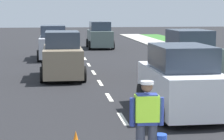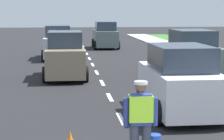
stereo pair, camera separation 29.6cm
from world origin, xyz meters
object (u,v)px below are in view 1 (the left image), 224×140
object	(u,v)px
road_worker	(148,119)
car_oncoming_lead	(62,57)
car_outgoing_ahead	(180,82)
car_parked_far	(188,55)
car_outgoing_far	(100,36)
car_oncoming_second	(53,43)

from	to	relation	value
road_worker	car_oncoming_lead	distance (m)	11.23
road_worker	car_outgoing_ahead	xyz separation A→B (m)	(1.86, 4.05, 0.01)
car_parked_far	car_outgoing_far	xyz separation A→B (m)	(-2.42, 15.11, -0.02)
car_outgoing_far	car_parked_far	bearing A→B (deg)	-80.91
car_oncoming_lead	road_worker	bearing A→B (deg)	-82.67
car_oncoming_second	car_outgoing_far	xyz separation A→B (m)	(3.62, 6.89, 0.01)
car_outgoing_ahead	car_oncoming_second	distance (m)	15.29
road_worker	car_outgoing_ahead	bearing A→B (deg)	65.33
car_oncoming_second	car_oncoming_lead	size ratio (longest dim) A/B	1.12
car_parked_far	car_outgoing_far	world-z (taller)	car_parked_far
road_worker	car_oncoming_lead	world-z (taller)	car_oncoming_lead
car_parked_far	car_oncoming_lead	distance (m)	5.64
road_worker	car_outgoing_ahead	size ratio (longest dim) A/B	0.42
road_worker	car_outgoing_far	bearing A→B (deg)	86.06
car_oncoming_lead	car_outgoing_far	distance (m)	14.98
car_oncoming_second	car_parked_far	xyz separation A→B (m)	(6.04, -8.21, 0.03)
car_parked_far	car_outgoing_far	distance (m)	15.30
car_oncoming_second	car_outgoing_far	world-z (taller)	car_outgoing_far
car_outgoing_ahead	car_parked_far	bearing A→B (deg)	70.59
car_parked_far	car_oncoming_lead	world-z (taller)	car_parked_far
car_outgoing_far	car_oncoming_lead	bearing A→B (deg)	-102.37
car_outgoing_ahead	car_oncoming_lead	xyz separation A→B (m)	(-3.29, 7.10, 0.03)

